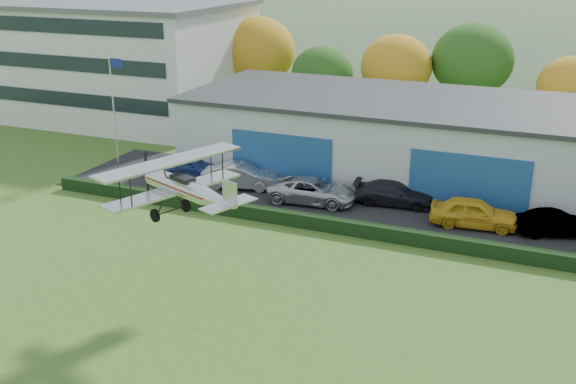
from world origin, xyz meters
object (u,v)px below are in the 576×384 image
at_px(car_0, 188,166).
at_px(car_2, 312,191).
at_px(car_5, 557,224).
at_px(car_1, 241,176).
at_px(car_4, 474,213).
at_px(car_3, 394,193).
at_px(hangar, 483,144).
at_px(biplane, 184,186).
at_px(flagpole, 114,100).
at_px(office_block, 127,60).

bearing_deg(car_0, car_2, -110.84).
bearing_deg(car_5, car_1, 69.98).
bearing_deg(car_4, car_3, 65.81).
height_order(hangar, car_2, hangar).
relative_size(car_2, biplane, 0.80).
relative_size(car_2, car_3, 1.12).
height_order(car_3, car_5, car_3).
height_order(car_0, car_1, car_0).
distance_m(flagpole, car_3, 21.00).
xyz_separation_m(office_block, car_0, (14.39, -13.81, -4.35)).
bearing_deg(car_4, flagpole, 79.39).
distance_m(office_block, car_4, 37.21).
xyz_separation_m(hangar, flagpole, (-24.88, -5.98, 2.13)).
height_order(car_4, biplane, biplane).
bearing_deg(car_5, car_2, 72.35).
height_order(flagpole, car_4, flagpole).
relative_size(car_0, car_5, 1.15).
height_order(office_block, car_4, office_block).
bearing_deg(car_3, hangar, -38.57).
xyz_separation_m(flagpole, car_5, (29.97, -1.70, -4.05)).
relative_size(car_0, car_3, 0.98).
distance_m(hangar, car_3, 7.97).
bearing_deg(flagpole, car_2, -7.33).
relative_size(hangar, car_5, 9.73).
xyz_separation_m(hangar, car_4, (0.72, -8.11, -1.78)).
xyz_separation_m(car_5, biplane, (-14.65, -14.20, 4.83)).
height_order(office_block, flagpole, office_block).
bearing_deg(car_3, office_block, 59.86).
relative_size(car_0, car_1, 0.97).
xyz_separation_m(car_2, biplane, (-0.53, -13.87, 4.76)).
relative_size(flagpole, car_4, 1.65).
height_order(office_block, car_1, office_block).
height_order(car_1, car_3, car_1).
xyz_separation_m(car_0, biplane, (9.05, -15.10, 4.70)).
relative_size(car_3, car_4, 1.01).
xyz_separation_m(car_0, car_5, (23.70, -0.90, -0.13)).
bearing_deg(flagpole, hangar, 13.51).
xyz_separation_m(car_1, biplane, (4.75, -14.55, 4.70)).
relative_size(car_1, car_2, 0.90).
xyz_separation_m(office_block, car_1, (18.68, -14.36, -4.35)).
relative_size(office_block, car_1, 4.16).
distance_m(hangar, car_4, 8.33).
xyz_separation_m(car_3, car_4, (5.00, -1.66, 0.12)).
relative_size(car_1, car_4, 1.02).
bearing_deg(car_3, biplane, 156.09).
bearing_deg(car_4, car_2, 83.60).
bearing_deg(car_0, car_5, -105.70).
bearing_deg(car_2, car_3, -76.64).
bearing_deg(car_3, car_4, -113.33).
bearing_deg(office_block, car_5, -21.11).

